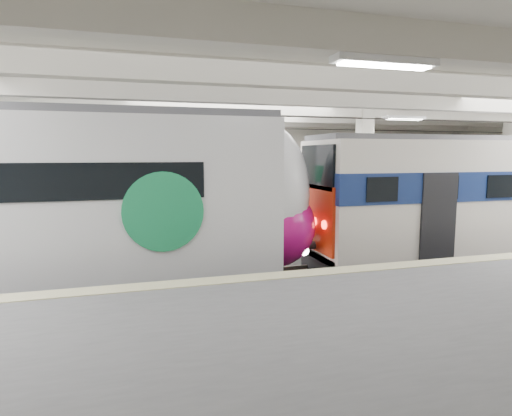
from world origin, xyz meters
name	(u,v)px	position (x,y,z in m)	size (l,w,h in m)	color
station_hall	(282,171)	(0.00, -1.74, 3.24)	(36.00, 24.00, 5.75)	black
modern_emu	(59,207)	(-5.27, 0.00, 2.33)	(14.86, 3.07, 4.74)	silver
older_rer	(488,197)	(7.96, 0.00, 2.21)	(12.65, 2.79, 4.21)	silver
far_train	(0,195)	(-8.00, 5.50, 2.20)	(13.22, 2.75, 4.25)	silver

